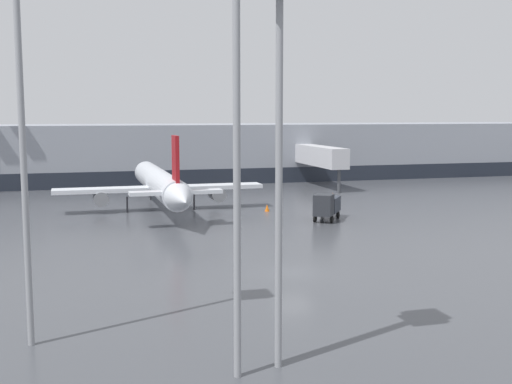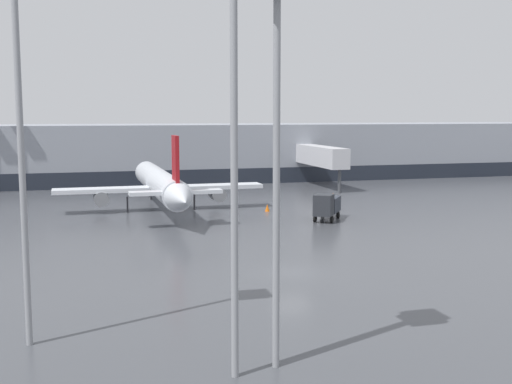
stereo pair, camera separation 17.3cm
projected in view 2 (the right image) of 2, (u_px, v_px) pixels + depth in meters
The scene contains 7 objects.
ground_plane at pixel (292, 272), 43.54m from camera, with size 320.00×320.00×0.00m, color #424449.
terminal_building at pixel (167, 153), 102.20m from camera, with size 160.00×30.83×9.00m.
parked_jet_1 at pixel (160, 184), 71.07m from camera, with size 23.08×33.23×8.69m.
service_truck_1 at pixel (327, 205), 64.61m from camera, with size 4.35×5.23×2.79m.
traffic_cone_1 at pixel (333, 196), 80.97m from camera, with size 0.42×0.42×0.75m.
traffic_cone_2 at pixel (267, 208), 70.65m from camera, with size 0.51×0.51×0.78m.
apron_light_mast_6 at pixel (277, 54), 25.76m from camera, with size 1.80×1.80×16.40m.
Camera 2 is at (-13.80, -40.32, 10.75)m, focal length 45.00 mm.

